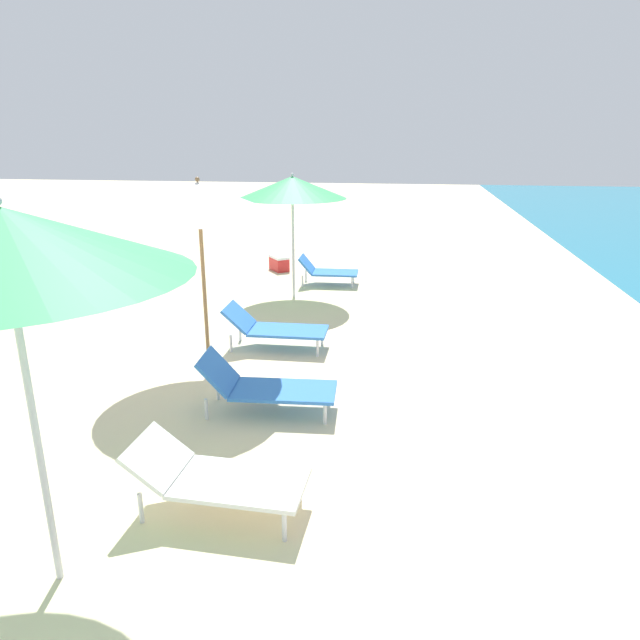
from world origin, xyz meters
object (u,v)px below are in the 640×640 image
object	(u,v)px
lounger_second_shoreside	(215,476)
lounger_third_shoreside	(274,327)
umbrella_third	(199,200)
umbrella_second	(4,243)
lounger_farthest_shoreside	(327,270)
cooler_box	(279,263)
umbrella_farthest	(292,187)
lounger_third_inland	(264,385)

from	to	relation	value
lounger_second_shoreside	lounger_third_shoreside	world-z (taller)	lounger_third_shoreside
umbrella_third	umbrella_second	bearing A→B (deg)	-87.09
lounger_farthest_shoreside	umbrella_third	bearing A→B (deg)	-102.43
lounger_second_shoreside	cooler_box	distance (m)	9.20
lounger_third_shoreside	umbrella_farthest	bearing A→B (deg)	94.09
lounger_third_inland	umbrella_third	bearing A→B (deg)	131.35
lounger_second_shoreside	umbrella_second	bearing A→B (deg)	-131.43
lounger_third_inland	umbrella_farthest	bearing A→B (deg)	93.66
umbrella_third	umbrella_farthest	bearing A→B (deg)	84.07
umbrella_second	umbrella_third	world-z (taller)	umbrella_second
lounger_third_inland	umbrella_farthest	distance (m)	5.29
lounger_second_shoreside	umbrella_third	world-z (taller)	umbrella_third
umbrella_second	lounger_third_inland	size ratio (longest dim) A/B	1.73
lounger_third_inland	lounger_third_shoreside	bearing A→B (deg)	96.53
umbrella_farthest	cooler_box	world-z (taller)	umbrella_farthest
umbrella_second	lounger_third_inland	xyz separation A→B (m)	(0.84, 2.81, -2.13)
lounger_third_shoreside	umbrella_farthest	size ratio (longest dim) A/B	0.64
lounger_second_shoreside	lounger_farthest_shoreside	world-z (taller)	lounger_second_shoreside
lounger_second_shoreside	cooler_box	xyz separation A→B (m)	(-1.48, 9.08, -0.16)
umbrella_second	cooler_box	size ratio (longest dim) A/B	4.38
umbrella_second	lounger_third_inland	world-z (taller)	umbrella_second
umbrella_second	cooler_box	distance (m)	10.28
umbrella_third	umbrella_farthest	world-z (taller)	umbrella_third
umbrella_third	lounger_third_shoreside	xyz separation A→B (m)	(0.67, 1.02, -1.97)
umbrella_second	lounger_second_shoreside	xyz separation A→B (m)	(0.88, 0.93, -2.12)
lounger_second_shoreside	umbrella_farthest	size ratio (longest dim) A/B	0.62
umbrella_second	lounger_second_shoreside	distance (m)	2.47
umbrella_second	umbrella_farthest	world-z (taller)	umbrella_second
lounger_third_shoreside	cooler_box	world-z (taller)	lounger_third_shoreside
umbrella_second	lounger_third_shoreside	bearing A→B (deg)	84.46
umbrella_second	umbrella_third	size ratio (longest dim) A/B	1.06
lounger_farthest_shoreside	cooler_box	world-z (taller)	lounger_farthest_shoreside
lounger_farthest_shoreside	cooler_box	distance (m)	1.76
umbrella_second	lounger_farthest_shoreside	size ratio (longest dim) A/B	2.16
umbrella_second	lounger_third_inland	bearing A→B (deg)	73.36
umbrella_third	lounger_third_inland	xyz separation A→B (m)	(1.03, -1.04, -1.98)
lounger_third_inland	lounger_farthest_shoreside	bearing A→B (deg)	87.60
lounger_third_shoreside	lounger_farthest_shoreside	bearing A→B (deg)	85.43
umbrella_second	lounger_third_shoreside	world-z (taller)	umbrella_second
lounger_second_shoreside	umbrella_third	distance (m)	3.68
umbrella_farthest	lounger_farthest_shoreside	bearing A→B (deg)	65.39
umbrella_farthest	cooler_box	distance (m)	3.10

